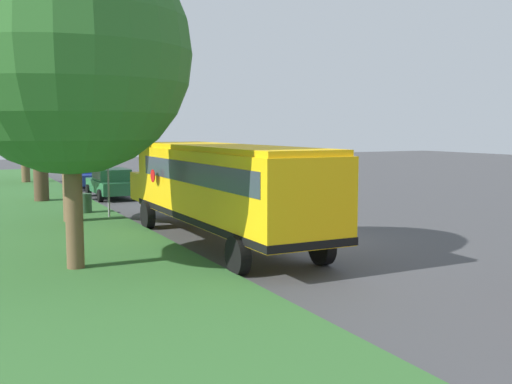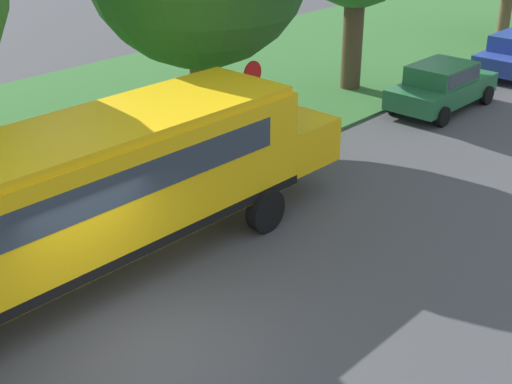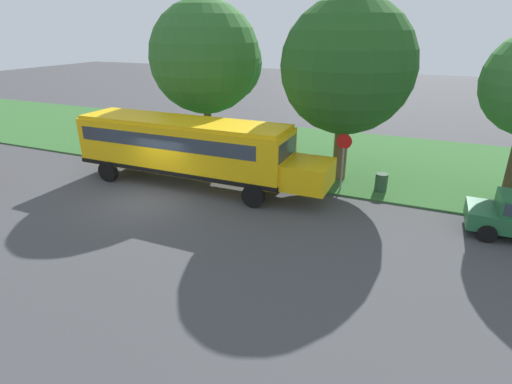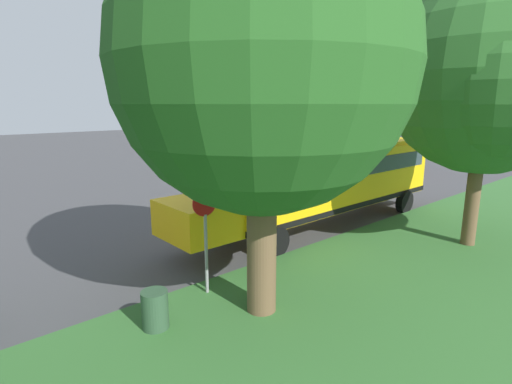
% 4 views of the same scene
% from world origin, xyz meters
% --- Properties ---
extents(ground_plane, '(120.00, 120.00, 0.00)m').
position_xyz_m(ground_plane, '(0.00, 0.00, 0.00)').
color(ground_plane, '#424244').
extents(grass_verge, '(12.00, 80.00, 0.08)m').
position_xyz_m(grass_verge, '(-10.00, 0.00, 0.04)').
color(grass_verge, '#33662D').
rests_on(grass_verge, ground).
extents(school_bus, '(2.84, 12.42, 3.16)m').
position_xyz_m(school_bus, '(-2.62, 0.68, 1.92)').
color(school_bus, yellow).
rests_on(school_bus, ground).
extents(oak_tree_beside_bus, '(6.17, 6.17, 8.67)m').
position_xyz_m(oak_tree_beside_bus, '(-7.64, -0.78, 5.48)').
color(oak_tree_beside_bus, brown).
rests_on(oak_tree_beside_bus, ground).
extents(oak_tree_roadside_mid, '(6.13, 6.13, 8.55)m').
position_xyz_m(oak_tree_roadside_mid, '(-6.17, 7.27, 5.51)').
color(oak_tree_roadside_mid, brown).
rests_on(oak_tree_roadside_mid, ground).
extents(stop_sign, '(0.08, 0.68, 2.74)m').
position_xyz_m(stop_sign, '(-4.60, 7.64, 1.74)').
color(stop_sign, gray).
rests_on(stop_sign, ground).
extents(trash_bin, '(0.56, 0.56, 0.90)m').
position_xyz_m(trash_bin, '(-5.23, 9.37, 0.45)').
color(trash_bin, '#2D4C33').
rests_on(trash_bin, ground).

